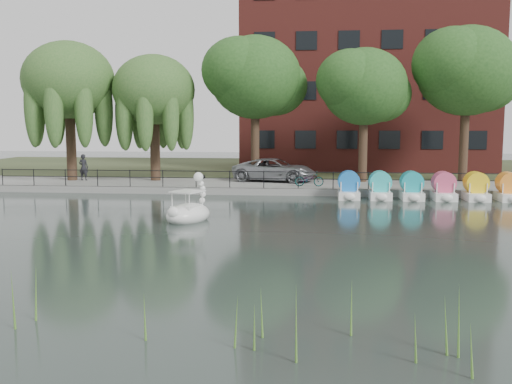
% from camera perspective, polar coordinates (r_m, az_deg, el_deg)
% --- Properties ---
extents(ground_plane, '(120.00, 120.00, 0.00)m').
position_cam_1_polar(ground_plane, '(20.19, -2.59, -5.03)').
color(ground_plane, '#3B4742').
extents(promenade, '(40.00, 6.00, 0.40)m').
position_cam_1_polar(promenade, '(35.88, 1.17, 0.59)').
color(promenade, gray).
rests_on(promenade, ground_plane).
extents(kerb, '(40.00, 0.25, 0.40)m').
position_cam_1_polar(kerb, '(32.96, 0.75, 0.02)').
color(kerb, gray).
rests_on(kerb, ground_plane).
extents(land_strip, '(60.00, 22.00, 0.36)m').
position_cam_1_polar(land_strip, '(49.78, 2.50, 2.36)').
color(land_strip, '#47512D').
rests_on(land_strip, ground_plane).
extents(railing, '(32.00, 0.05, 1.00)m').
position_cam_1_polar(railing, '(33.06, 0.78, 1.69)').
color(railing, black).
rests_on(railing, promenade).
extents(apartment_building, '(20.00, 10.07, 18.00)m').
position_cam_1_polar(apartment_building, '(49.93, 10.80, 12.81)').
color(apartment_building, '#4C1E16').
rests_on(apartment_building, land_strip).
extents(willow_left, '(5.88, 5.88, 9.01)m').
position_cam_1_polar(willow_left, '(39.48, -18.24, 10.53)').
color(willow_left, '#473323').
rests_on(willow_left, promenade).
extents(willow_mid, '(5.32, 5.32, 8.15)m').
position_cam_1_polar(willow_mid, '(38.05, -10.18, 9.97)').
color(willow_mid, '#473323').
rests_on(willow_mid, promenade).
extents(broadleaf_center, '(6.00, 6.00, 9.25)m').
position_cam_1_polar(broadleaf_center, '(37.85, -0.09, 11.33)').
color(broadleaf_center, '#473323').
rests_on(broadleaf_center, promenade).
extents(broadleaf_right, '(5.40, 5.40, 8.32)m').
position_cam_1_polar(broadleaf_right, '(37.22, 10.79, 10.24)').
color(broadleaf_right, '#473323').
rests_on(broadleaf_right, promenade).
extents(broadleaf_far, '(6.30, 6.30, 9.71)m').
position_cam_1_polar(broadleaf_far, '(39.35, 20.35, 11.23)').
color(broadleaf_far, '#473323').
rests_on(broadleaf_far, promenade).
extents(minivan, '(3.97, 6.56, 1.70)m').
position_cam_1_polar(minivan, '(36.84, 1.88, 2.40)').
color(minivan, gray).
rests_on(minivan, promenade).
extents(bicycle, '(0.61, 1.72, 1.00)m').
position_cam_1_polar(bicycle, '(34.12, 5.33, 1.41)').
color(bicycle, gray).
rests_on(bicycle, promenade).
extents(pedestrian, '(0.76, 0.56, 1.98)m').
position_cam_1_polar(pedestrian, '(39.10, -16.87, 2.57)').
color(pedestrian, black).
rests_on(pedestrian, promenade).
extents(swan_boat, '(2.33, 2.80, 2.03)m').
position_cam_1_polar(swan_boat, '(24.63, -6.73, -1.83)').
color(swan_boat, white).
rests_on(swan_boat, ground_plane).
extents(pedal_boat_row, '(9.65, 1.70, 1.40)m').
position_cam_1_polar(pedal_boat_row, '(32.39, 16.78, 0.33)').
color(pedal_boat_row, white).
rests_on(pedal_boat_row, ground_plane).
extents(reed_bank, '(24.00, 2.40, 1.20)m').
position_cam_1_polar(reed_bank, '(10.70, 0.60, -12.70)').
color(reed_bank, '#669938').
rests_on(reed_bank, ground_plane).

